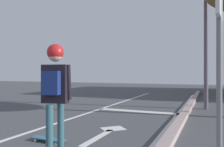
% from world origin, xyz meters
% --- Properties ---
extents(lane_line_center, '(0.12, 20.00, 0.01)m').
position_xyz_m(lane_line_center, '(0.20, 6.00, 0.00)').
color(lane_line_center, silver).
rests_on(lane_line_center, ground).
extents(lane_line_curbside, '(0.12, 20.00, 0.01)m').
position_xyz_m(lane_line_curbside, '(3.13, 6.00, 0.00)').
color(lane_line_curbside, silver).
rests_on(lane_line_curbside, ground).
extents(stop_bar, '(3.08, 0.40, 0.01)m').
position_xyz_m(stop_bar, '(1.74, 8.56, 0.00)').
color(stop_bar, silver).
rests_on(stop_bar, ground).
extents(lane_arrow_stem, '(0.16, 1.40, 0.01)m').
position_xyz_m(lane_arrow_stem, '(1.90, 4.97, 0.00)').
color(lane_arrow_stem, silver).
rests_on(lane_arrow_stem, ground).
extents(lane_arrow_head, '(0.71, 0.71, 0.01)m').
position_xyz_m(lane_arrow_head, '(1.90, 5.82, 0.00)').
color(lane_arrow_head, silver).
rests_on(lane_arrow_head, ground).
extents(curb_strip, '(0.24, 24.00, 0.14)m').
position_xyz_m(curb_strip, '(3.38, 6.00, 0.07)').
color(curb_strip, '#A7928E').
rests_on(curb_strip, ground).
extents(skater, '(0.48, 0.65, 1.78)m').
position_xyz_m(skater, '(1.91, 3.45, 1.23)').
color(skater, '#2D565F').
rests_on(skater, skateboard).
extents(spare_skateboard, '(0.78, 0.24, 0.08)m').
position_xyz_m(spare_skateboard, '(1.13, 4.26, 0.06)').
color(spare_skateboard, '#306588').
rests_on(spare_skateboard, ground).
extents(traffic_signal_mast, '(3.77, 0.34, 5.93)m').
position_xyz_m(traffic_signal_mast, '(2.98, 10.06, 4.32)').
color(traffic_signal_mast, '#5E5263').
rests_on(traffic_signal_mast, ground).
extents(street_sign_post, '(0.09, 0.44, 2.39)m').
position_xyz_m(street_sign_post, '(4.23, 3.23, 1.56)').
color(street_sign_post, slate).
rests_on(street_sign_post, ground).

